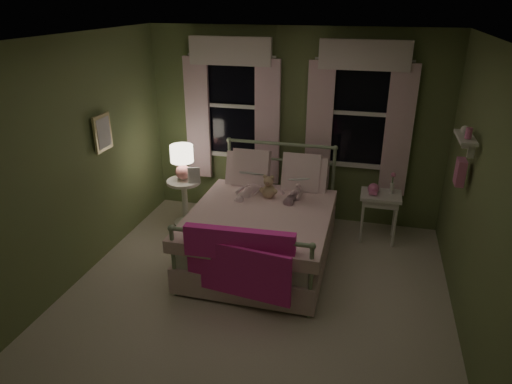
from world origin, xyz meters
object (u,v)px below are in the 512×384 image
(bed, at_px, (263,228))
(nightstand_right, at_px, (380,201))
(child_left, at_px, (250,168))
(teddy_bear, at_px, (269,188))
(child_right, at_px, (294,177))
(table_lamp, at_px, (182,159))
(nightstand_left, at_px, (185,196))

(bed, relative_size, nightstand_right, 3.18)
(child_left, distance_m, teddy_bear, 0.37)
(child_right, bearing_deg, table_lamp, -0.37)
(child_right, xyz_separation_m, nightstand_right, (1.05, 0.35, -0.36))
(bed, distance_m, child_left, 0.77)
(nightstand_left, bearing_deg, table_lamp, 90.00)
(child_right, relative_size, nightstand_right, 1.05)
(teddy_bear, bearing_deg, table_lamp, 165.94)
(child_right, bearing_deg, nightstand_left, -0.37)
(child_left, distance_m, nightstand_right, 1.70)
(nightstand_right, bearing_deg, child_left, -167.62)
(bed, relative_size, nightstand_left, 3.13)
(bed, relative_size, child_left, 2.54)
(bed, relative_size, teddy_bear, 6.73)
(teddy_bear, distance_m, table_lamp, 1.30)
(child_right, height_order, nightstand_left, child_right)
(child_right, bearing_deg, teddy_bear, 34.89)
(teddy_bear, xyz_separation_m, table_lamp, (-1.25, 0.31, 0.16))
(child_left, distance_m, child_right, 0.56)
(child_right, xyz_separation_m, teddy_bear, (-0.28, -0.16, -0.11))
(nightstand_left, bearing_deg, nightstand_right, 4.42)
(nightstand_left, xyz_separation_m, table_lamp, (0.00, 0.00, 0.54))
(nightstand_left, bearing_deg, child_right, -5.77)
(nightstand_left, relative_size, table_lamp, 1.37)
(bed, height_order, nightstand_right, bed)
(teddy_bear, height_order, nightstand_left, teddy_bear)
(bed, height_order, teddy_bear, bed)
(teddy_bear, bearing_deg, child_right, 29.50)
(child_right, distance_m, nightstand_left, 1.61)
(child_left, bearing_deg, teddy_bear, 158.99)
(child_left, relative_size, teddy_bear, 2.65)
(nightstand_left, distance_m, table_lamp, 0.54)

